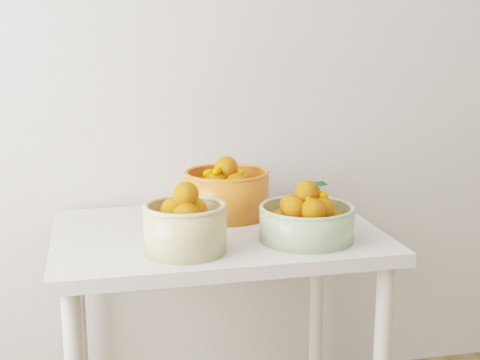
# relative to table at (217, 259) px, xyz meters

# --- Properties ---
(table) EXTENTS (1.00, 0.70, 0.75)m
(table) POSITION_rel_table_xyz_m (0.00, 0.00, 0.00)
(table) COLOR silver
(table) RESTS_ON ground
(bowl_cream) EXTENTS (0.27, 0.27, 0.20)m
(bowl_cream) POSITION_rel_table_xyz_m (-0.12, -0.19, 0.17)
(bowl_cream) COLOR tan
(bowl_cream) RESTS_ON table
(bowl_green) EXTENTS (0.31, 0.31, 0.18)m
(bowl_green) POSITION_rel_table_xyz_m (0.24, -0.16, 0.16)
(bowl_green) COLOR #98B887
(bowl_green) RESTS_ON table
(bowl_orange) EXTENTS (0.36, 0.36, 0.20)m
(bowl_orange) POSITION_rel_table_xyz_m (0.06, 0.15, 0.18)
(bowl_orange) COLOR #E45A1A
(bowl_orange) RESTS_ON table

